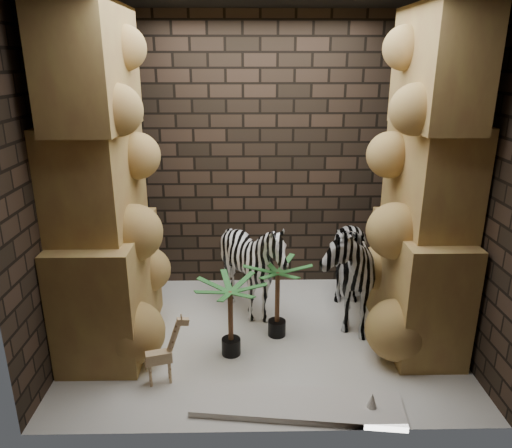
{
  "coord_description": "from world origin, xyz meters",
  "views": [
    {
      "loc": [
        -0.14,
        -4.03,
        2.51
      ],
      "look_at": [
        -0.06,
        0.15,
        1.09
      ],
      "focal_mm": 33.93,
      "sensor_mm": 36.0,
      "label": 1
    }
  ],
  "objects_px": {
    "zebra_right": "(342,255)",
    "surfboard": "(297,404)",
    "palm_front": "(277,300)",
    "palm_back": "(231,318)",
    "giraffe_toy": "(158,350)",
    "zebra_left": "(253,271)"
  },
  "relations": [
    {
      "from": "zebra_right",
      "to": "zebra_left",
      "type": "xyz_separation_m",
      "value": [
        -0.88,
        0.04,
        -0.19
      ]
    },
    {
      "from": "giraffe_toy",
      "to": "surfboard",
      "type": "distance_m",
      "value": 1.17
    },
    {
      "from": "zebra_left",
      "to": "palm_back",
      "type": "bearing_deg",
      "value": -91.68
    },
    {
      "from": "zebra_right",
      "to": "surfboard",
      "type": "xyz_separation_m",
      "value": [
        -0.56,
        -1.37,
        -0.66
      ]
    },
    {
      "from": "zebra_right",
      "to": "palm_front",
      "type": "distance_m",
      "value": 0.8
    },
    {
      "from": "zebra_right",
      "to": "giraffe_toy",
      "type": "relative_size",
      "value": 2.25
    },
    {
      "from": "giraffe_toy",
      "to": "palm_front",
      "type": "bearing_deg",
      "value": 20.09
    },
    {
      "from": "zebra_right",
      "to": "zebra_left",
      "type": "distance_m",
      "value": 0.9
    },
    {
      "from": "palm_front",
      "to": "giraffe_toy",
      "type": "bearing_deg",
      "value": -144.67
    },
    {
      "from": "zebra_right",
      "to": "zebra_left",
      "type": "height_order",
      "value": "zebra_right"
    },
    {
      "from": "surfboard",
      "to": "palm_back",
      "type": "bearing_deg",
      "value": 132.74
    },
    {
      "from": "palm_back",
      "to": "surfboard",
      "type": "bearing_deg",
      "value": -54.16
    },
    {
      "from": "zebra_right",
      "to": "palm_front",
      "type": "xyz_separation_m",
      "value": [
        -0.66,
        -0.34,
        -0.31
      ]
    },
    {
      "from": "palm_front",
      "to": "surfboard",
      "type": "bearing_deg",
      "value": -84.94
    },
    {
      "from": "zebra_left",
      "to": "palm_front",
      "type": "bearing_deg",
      "value": -44.79
    },
    {
      "from": "palm_front",
      "to": "surfboard",
      "type": "height_order",
      "value": "palm_front"
    },
    {
      "from": "giraffe_toy",
      "to": "palm_back",
      "type": "distance_m",
      "value": 0.7
    },
    {
      "from": "zebra_right",
      "to": "palm_back",
      "type": "height_order",
      "value": "zebra_right"
    },
    {
      "from": "zebra_left",
      "to": "palm_back",
      "type": "height_order",
      "value": "zebra_left"
    },
    {
      "from": "palm_back",
      "to": "giraffe_toy",
      "type": "bearing_deg",
      "value": -144.91
    },
    {
      "from": "giraffe_toy",
      "to": "surfboard",
      "type": "relative_size",
      "value": 0.38
    },
    {
      "from": "zebra_right",
      "to": "giraffe_toy",
      "type": "distance_m",
      "value": 1.99
    }
  ]
}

